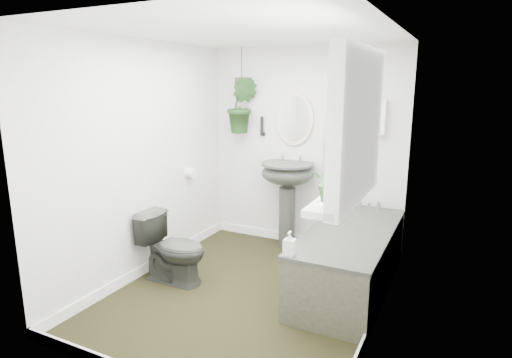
% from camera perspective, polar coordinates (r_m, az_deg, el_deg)
% --- Properties ---
extents(floor, '(2.30, 2.80, 0.02)m').
position_cam_1_polar(floor, '(4.09, -0.97, -15.06)').
color(floor, black).
rests_on(floor, ground).
extents(ceiling, '(2.30, 2.80, 0.02)m').
position_cam_1_polar(ceiling, '(3.65, -1.11, 19.21)').
color(ceiling, white).
rests_on(ceiling, ground).
extents(wall_back, '(2.30, 0.02, 2.30)m').
position_cam_1_polar(wall_back, '(4.97, 6.48, 4.00)').
color(wall_back, silver).
rests_on(wall_back, ground).
extents(wall_front, '(2.30, 0.02, 2.30)m').
position_cam_1_polar(wall_front, '(2.57, -15.70, -4.71)').
color(wall_front, silver).
rests_on(wall_front, ground).
extents(wall_left, '(0.02, 2.80, 2.30)m').
position_cam_1_polar(wall_left, '(4.35, -14.75, 2.39)').
color(wall_left, silver).
rests_on(wall_left, ground).
extents(wall_right, '(0.02, 2.80, 2.30)m').
position_cam_1_polar(wall_right, '(3.34, 16.93, -0.78)').
color(wall_right, silver).
rests_on(wall_right, ground).
extents(skirting, '(2.30, 2.80, 0.10)m').
position_cam_1_polar(skirting, '(4.07, -0.97, -14.31)').
color(skirting, white).
rests_on(skirting, floor).
extents(bathtub, '(0.72, 1.72, 0.58)m').
position_cam_1_polar(bathtub, '(4.14, 12.37, -10.44)').
color(bathtub, '#31332D').
rests_on(bathtub, floor).
extents(bath_screen, '(0.04, 0.72, 1.40)m').
position_cam_1_polar(bath_screen, '(4.42, 10.39, 4.47)').
color(bath_screen, silver).
rests_on(bath_screen, bathtub).
extents(shower_box, '(0.20, 0.10, 0.35)m').
position_cam_1_polar(shower_box, '(4.65, 15.69, 7.97)').
color(shower_box, white).
rests_on(shower_box, wall_back).
extents(oval_mirror, '(0.46, 0.03, 0.62)m').
position_cam_1_polar(oval_mirror, '(4.94, 5.08, 8.06)').
color(oval_mirror, beige).
rests_on(oval_mirror, wall_back).
extents(wall_sconce, '(0.04, 0.04, 0.22)m').
position_cam_1_polar(wall_sconce, '(5.10, 0.79, 7.12)').
color(wall_sconce, black).
rests_on(wall_sconce, wall_back).
extents(toilet_roll_holder, '(0.11, 0.11, 0.11)m').
position_cam_1_polar(toilet_roll_holder, '(4.90, -8.71, 0.82)').
color(toilet_roll_holder, white).
rests_on(toilet_roll_holder, wall_left).
extents(window_recess, '(0.08, 1.00, 0.90)m').
position_cam_1_polar(window_recess, '(2.59, 13.46, 6.88)').
color(window_recess, white).
rests_on(window_recess, wall_right).
extents(window_sill, '(0.18, 1.00, 0.04)m').
position_cam_1_polar(window_sill, '(2.68, 11.55, -1.97)').
color(window_sill, white).
rests_on(window_sill, wall_right).
extents(window_blinds, '(0.01, 0.86, 0.76)m').
position_cam_1_polar(window_blinds, '(2.60, 12.49, 6.95)').
color(window_blinds, white).
rests_on(window_blinds, wall_right).
extents(toilet, '(0.67, 0.38, 0.68)m').
position_cam_1_polar(toilet, '(4.26, -10.99, -9.01)').
color(toilet, '#31332D').
rests_on(toilet, floor).
extents(pedestal_sink, '(0.69, 0.62, 1.02)m').
position_cam_1_polar(pedestal_sink, '(4.97, 4.16, -3.53)').
color(pedestal_sink, '#31332D').
rests_on(pedestal_sink, floor).
extents(sill_plant, '(0.22, 0.19, 0.22)m').
position_cam_1_polar(sill_plant, '(2.40, 10.05, -0.46)').
color(sill_plant, black).
rests_on(sill_plant, window_sill).
extents(hanging_plant, '(0.40, 0.35, 0.65)m').
position_cam_1_polar(hanging_plant, '(5.07, -1.88, 9.76)').
color(hanging_plant, black).
rests_on(hanging_plant, ceiling).
extents(soap_bottle, '(0.09, 0.09, 0.19)m').
position_cam_1_polar(soap_bottle, '(3.38, 4.49, -8.55)').
color(soap_bottle, black).
rests_on(soap_bottle, bathtub).
extents(hanging_pot, '(0.16, 0.16, 0.12)m').
position_cam_1_polar(hanging_pot, '(5.07, -1.90, 12.72)').
color(hanging_pot, '#40392E').
rests_on(hanging_pot, ceiling).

